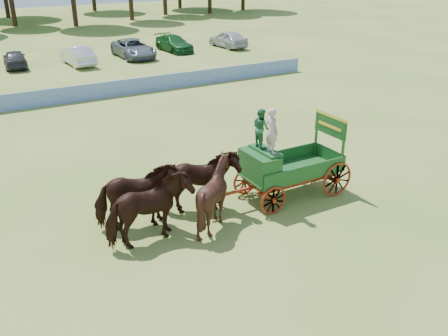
% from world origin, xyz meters
% --- Properties ---
extents(ground, '(160.00, 160.00, 0.00)m').
position_xyz_m(ground, '(0.00, 0.00, 0.00)').
color(ground, olive).
rests_on(ground, ground).
extents(horse_lead_left, '(2.93, 1.56, 2.38)m').
position_xyz_m(horse_lead_left, '(-7.90, 0.03, 1.19)').
color(horse_lead_left, black).
rests_on(horse_lead_left, ground).
extents(horse_lead_right, '(3.02, 1.83, 2.38)m').
position_xyz_m(horse_lead_right, '(-7.90, 1.13, 1.19)').
color(horse_lead_right, black).
rests_on(horse_lead_right, ground).
extents(horse_wheel_left, '(2.21, 1.98, 2.38)m').
position_xyz_m(horse_wheel_left, '(-5.50, 0.03, 1.19)').
color(horse_wheel_left, black).
rests_on(horse_wheel_left, ground).
extents(horse_wheel_right, '(3.05, 1.97, 2.38)m').
position_xyz_m(horse_wheel_right, '(-5.50, 1.13, 1.19)').
color(horse_wheel_right, black).
rests_on(horse_wheel_right, ground).
extents(farm_dray, '(6.00, 2.00, 3.81)m').
position_xyz_m(farm_dray, '(-2.54, 0.59, 1.62)').
color(farm_dray, '#A12910').
rests_on(farm_dray, ground).
extents(sponsor_banner, '(26.00, 0.08, 1.05)m').
position_xyz_m(sponsor_banner, '(-1.00, 18.00, 0.53)').
color(sponsor_banner, '#1D4AA0').
rests_on(sponsor_banner, ground).
extents(parked_cars, '(40.67, 6.93, 1.65)m').
position_xyz_m(parked_cars, '(-4.84, 29.85, 0.75)').
color(parked_cars, silver).
rests_on(parked_cars, ground).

